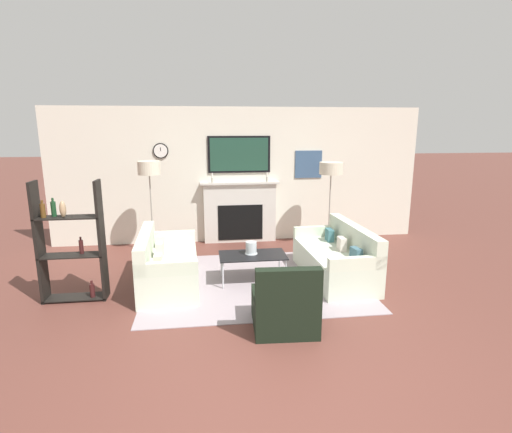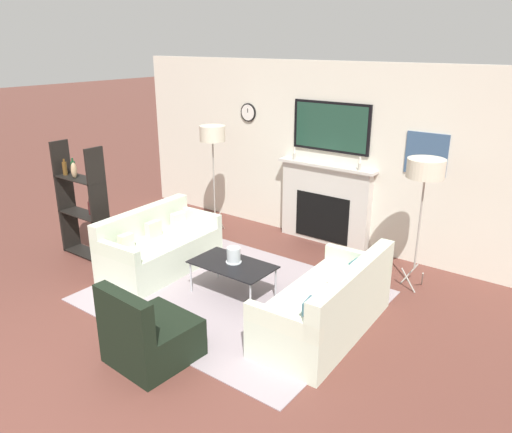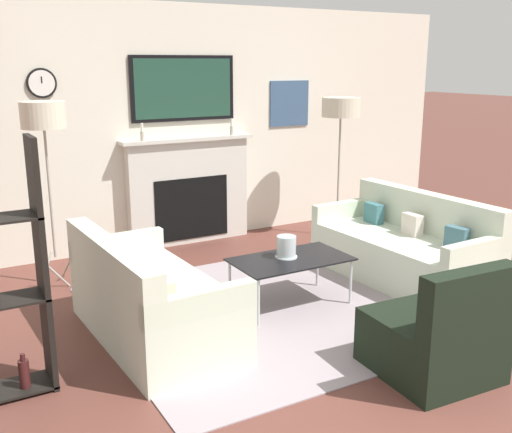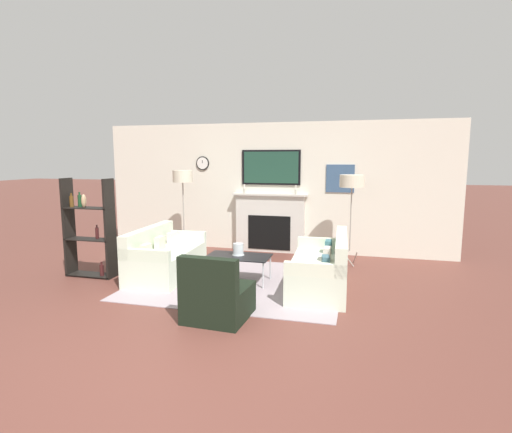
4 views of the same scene
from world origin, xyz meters
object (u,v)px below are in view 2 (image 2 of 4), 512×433
(couch_left, at_px, (159,249))
(floor_lamp_right, at_px, (426,170))
(armchair, at_px, (149,336))
(hurricane_candle, at_px, (234,256))
(coffee_table, at_px, (232,266))
(floor_lamp_left, at_px, (213,135))
(shelf_unit, at_px, (82,204))
(couch_right, at_px, (328,307))

(couch_left, distance_m, floor_lamp_right, 3.58)
(armchair, xyz_separation_m, hurricane_candle, (-0.21, 1.55, 0.24))
(coffee_table, xyz_separation_m, floor_lamp_left, (-1.66, 1.55, 1.18))
(couch_left, bearing_deg, shelf_unit, -165.53)
(armchair, bearing_deg, floor_lamp_left, 121.18)
(floor_lamp_right, xyz_separation_m, shelf_unit, (-4.17, -1.87, -0.74))
(couch_left, distance_m, couch_right, 2.61)
(couch_left, xyz_separation_m, hurricane_candle, (1.27, 0.06, 0.21))
(couch_right, xyz_separation_m, coffee_table, (-1.32, 0.01, 0.10))
(floor_lamp_right, bearing_deg, armchair, -116.03)
(couch_right, bearing_deg, coffee_table, 179.61)
(shelf_unit, bearing_deg, armchair, -23.80)
(floor_lamp_right, relative_size, shelf_unit, 1.02)
(coffee_table, bearing_deg, floor_lamp_right, 42.66)
(armchair, distance_m, coffee_table, 1.52)
(hurricane_candle, height_order, floor_lamp_left, floor_lamp_left)
(hurricane_candle, distance_m, floor_lamp_left, 2.47)
(couch_left, distance_m, armchair, 2.10)
(couch_left, bearing_deg, couch_right, 0.09)
(coffee_table, distance_m, shelf_unit, 2.54)
(couch_left, distance_m, floor_lamp_left, 2.05)
(floor_lamp_right, bearing_deg, hurricane_candle, -138.48)
(couch_left, bearing_deg, armchair, -45.23)
(couch_left, xyz_separation_m, coffee_table, (1.29, 0.01, 0.10))
(armchair, bearing_deg, couch_left, 134.77)
(couch_right, distance_m, floor_lamp_right, 2.02)
(couch_right, relative_size, floor_lamp_left, 1.06)
(hurricane_candle, bearing_deg, floor_lamp_right, 41.52)
(coffee_table, height_order, floor_lamp_left, floor_lamp_left)
(couch_right, relative_size, shelf_unit, 1.12)
(coffee_table, bearing_deg, shelf_unit, -172.61)
(armchair, bearing_deg, coffee_table, 97.26)
(couch_left, height_order, floor_lamp_right, floor_lamp_right)
(armchair, bearing_deg, shelf_unit, 156.20)
(couch_right, bearing_deg, armchair, -127.00)
(shelf_unit, bearing_deg, floor_lamp_left, 66.13)
(coffee_table, xyz_separation_m, shelf_unit, (-2.49, -0.32, 0.39))
(armchair, bearing_deg, floor_lamp_right, 63.97)
(couch_right, bearing_deg, floor_lamp_left, 152.33)
(hurricane_candle, relative_size, floor_lamp_left, 0.11)
(couch_right, distance_m, coffee_table, 1.32)
(coffee_table, distance_m, floor_lamp_right, 2.55)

